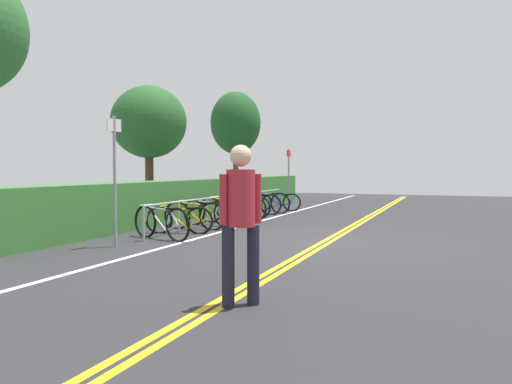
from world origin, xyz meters
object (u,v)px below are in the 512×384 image
at_px(bicycle_2, 195,215).
at_px(bicycle_7, 256,204).
at_px(bicycle_5, 240,207).
at_px(tree_far_right, 236,123).
at_px(bicycle_0, 161,223).
at_px(tree_mid, 149,123).
at_px(bike_rack, 230,201).
at_px(sign_post_far, 289,172).
at_px(bicycle_8, 267,202).
at_px(bicycle_4, 227,210).
at_px(bicycle_6, 245,207).
at_px(bicycle_9, 277,202).
at_px(sign_post_near, 115,169).
at_px(pedestrian, 241,213).
at_px(bicycle_1, 179,220).
at_px(bicycle_3, 209,213).

xyz_separation_m(bicycle_2, bicycle_7, (4.27, 0.06, -0.01)).
height_order(bicycle_5, tree_far_right, tree_far_right).
distance_m(bicycle_0, bicycle_2, 1.80).
bearing_deg(bicycle_2, bicycle_7, 0.77).
bearing_deg(tree_mid, bicycle_7, -76.51).
distance_m(bike_rack, tree_far_right, 8.76).
bearing_deg(tree_far_right, sign_post_far, -123.41).
bearing_deg(bicycle_5, tree_far_right, 24.89).
distance_m(bicycle_5, bicycle_8, 2.54).
relative_size(bicycle_4, bicycle_6, 1.06).
height_order(bicycle_7, bicycle_9, bicycle_7).
height_order(bicycle_7, sign_post_near, sign_post_near).
relative_size(bicycle_7, pedestrian, 0.95).
height_order(bike_rack, bicycle_4, bike_rack).
distance_m(bicycle_5, pedestrian, 9.24).
bearing_deg(bicycle_9, bicycle_6, 175.55).
bearing_deg(bicycle_4, sign_post_near, 177.24).
bearing_deg(bicycle_4, bicycle_5, -1.98).
bearing_deg(bicycle_8, bicycle_4, -178.67).
bearing_deg(tree_mid, tree_far_right, -3.91).
height_order(bicycle_1, tree_far_right, tree_far_right).
bearing_deg(bicycle_3, tree_mid, 54.64).
relative_size(bicycle_2, tree_mid, 0.39).
relative_size(bicycle_2, bicycle_7, 1.00).
bearing_deg(bicycle_1, bike_rack, 0.67).
xyz_separation_m(bicycle_7, sign_post_far, (3.31, -0.08, 1.03)).
distance_m(bicycle_8, tree_far_right, 6.51).
distance_m(sign_post_near, tree_far_right, 13.24).
bearing_deg(bicycle_1, bicycle_5, -1.96).
bearing_deg(bicycle_3, sign_post_near, 179.16).
xyz_separation_m(bicycle_2, sign_post_near, (-3.02, 0.10, 1.16)).
height_order(bicycle_2, bicycle_8, bicycle_8).
relative_size(bicycle_2, bicycle_9, 1.00).
bearing_deg(sign_post_near, bicycle_5, -2.64).
relative_size(bicycle_1, bicycle_8, 0.90).
bearing_deg(bicycle_5, sign_post_near, 177.36).
xyz_separation_m(bicycle_8, tree_mid, (-1.62, 3.66, 2.73)).
bearing_deg(sign_post_near, bicycle_8, -1.05).
xyz_separation_m(bicycle_9, tree_mid, (-2.51, 3.73, 2.76)).
relative_size(bicycle_3, sign_post_far, 0.74).
distance_m(bicycle_3, bicycle_4, 0.80).
bearing_deg(bicycle_1, bicycle_3, 2.76).
bearing_deg(bicycle_0, bicycle_2, 5.06).
distance_m(bicycle_0, bicycle_1, 0.97).
bearing_deg(bicycle_2, sign_post_near, 178.13).
bearing_deg(tree_far_right, pedestrian, -155.86).
height_order(bicycle_1, bicycle_7, bicycle_7).
bearing_deg(bicycle_8, pedestrian, -161.03).
bearing_deg(tree_mid, bicycle_9, -56.08).
bearing_deg(bicycle_8, bicycle_0, -179.07).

